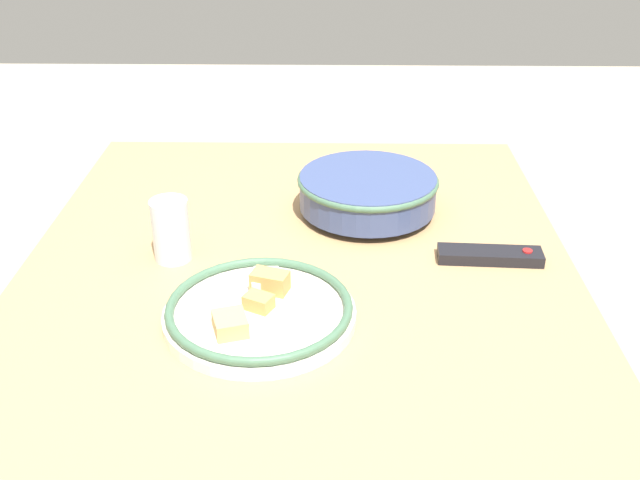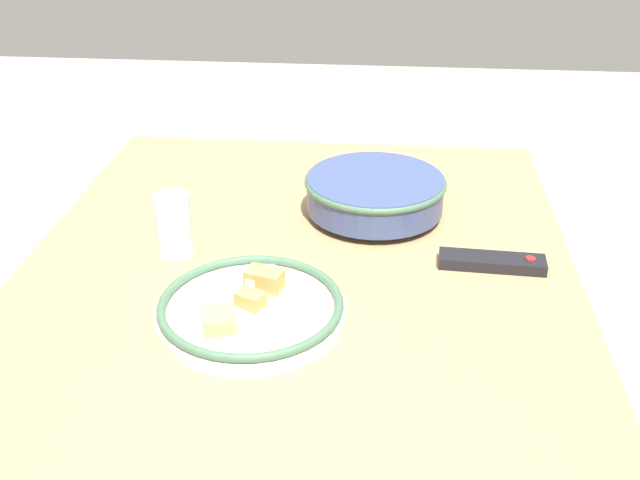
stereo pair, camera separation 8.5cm
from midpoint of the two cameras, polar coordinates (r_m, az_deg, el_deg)
The scene contains 5 objects.
dining_table at distance 1.28m, azimuth -0.10°, elevation -6.52°, with size 1.28×0.95×0.74m.
noodle_bowl at distance 1.45m, azimuth 5.89°, elevation 3.57°, with size 0.27×0.27×0.08m.
food_plate at distance 1.15m, azimuth -3.18°, elevation -5.22°, with size 0.29×0.29×0.05m.
tv_remote at distance 1.32m, azimuth 14.79°, elevation -1.65°, with size 0.06×0.18×0.02m.
drinking_glass at distance 1.32m, azimuth -9.29°, elevation 1.12°, with size 0.07×0.07×0.11m.
Camera 2 is at (1.04, 0.14, 1.39)m, focal length 42.00 mm.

